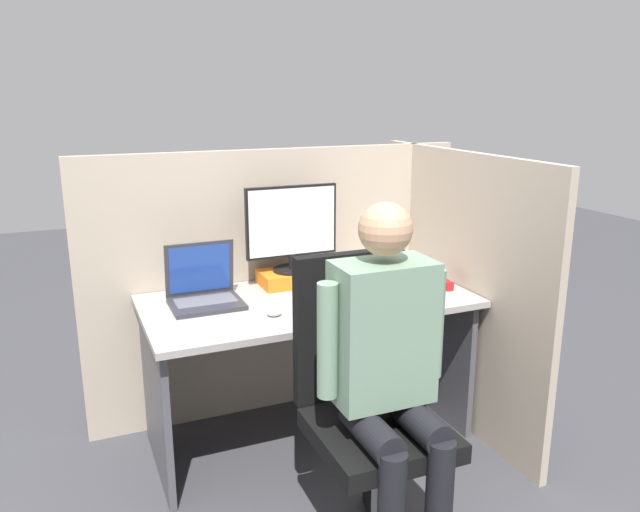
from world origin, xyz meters
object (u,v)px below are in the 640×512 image
object	(u,v)px
stapler	(443,283)
person	(389,363)
paper_box	(292,277)
carrot_toy	(385,295)
monitor	(292,226)
coffee_mug	(352,271)
office_chair	(366,398)
laptop	(204,293)

from	to	relation	value
stapler	person	xyz separation A→B (m)	(-0.72, -0.74, 0.02)
paper_box	carrot_toy	bearing A→B (deg)	-52.90
monitor	person	distance (m)	1.12
coffee_mug	paper_box	bearing A→B (deg)	172.65
monitor	carrot_toy	size ratio (longest dim) A/B	2.97
office_chair	stapler	bearing A→B (deg)	39.12
stapler	person	size ratio (longest dim) A/B	0.10
paper_box	office_chair	xyz separation A→B (m)	(-0.06, -0.93, -0.20)
stapler	coffee_mug	size ratio (longest dim) A/B	1.47
laptop	person	distance (m)	1.05
laptop	stapler	distance (m)	1.15
monitor	carrot_toy	world-z (taller)	monitor
paper_box	carrot_toy	distance (m)	0.50
coffee_mug	laptop	bearing A→B (deg)	-173.92
stapler	carrot_toy	distance (m)	0.36
monitor	office_chair	bearing A→B (deg)	-93.69
monitor	office_chair	size ratio (longest dim) A/B	0.43
stapler	carrot_toy	xyz separation A→B (m)	(-0.35, -0.06, 0.00)
paper_box	person	xyz separation A→B (m)	(-0.06, -1.09, 0.01)
paper_box	stapler	size ratio (longest dim) A/B	2.53
monitor	office_chair	xyz separation A→B (m)	(-0.06, -0.93, -0.46)
office_chair	monitor	bearing A→B (deg)	86.31
paper_box	stapler	xyz separation A→B (m)	(0.66, -0.34, -0.01)
person	coffee_mug	xyz separation A→B (m)	(0.37, 1.05, 0.00)
carrot_toy	paper_box	bearing A→B (deg)	127.10
monitor	person	size ratio (longest dim) A/B	0.35
person	carrot_toy	bearing A→B (deg)	62.15
coffee_mug	stapler	bearing A→B (deg)	-41.23
stapler	coffee_mug	world-z (taller)	coffee_mug
paper_box	monitor	size ratio (longest dim) A/B	0.70
laptop	coffee_mug	distance (m)	0.79
stapler	laptop	bearing A→B (deg)	168.93
monitor	office_chair	world-z (taller)	monitor
laptop	stapler	bearing A→B (deg)	-11.07
laptop	stapler	xyz separation A→B (m)	(1.13, -0.22, -0.03)
office_chair	carrot_toy	bearing A→B (deg)	55.33
stapler	paper_box	bearing A→B (deg)	152.39
coffee_mug	monitor	bearing A→B (deg)	172.15
paper_box	carrot_toy	world-z (taller)	paper_box
office_chair	coffee_mug	xyz separation A→B (m)	(0.37, 0.89, 0.21)
carrot_toy	person	size ratio (longest dim) A/B	0.12
monitor	coffee_mug	world-z (taller)	monitor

